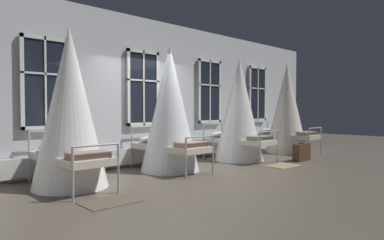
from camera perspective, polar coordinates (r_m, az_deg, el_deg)
The scene contains 10 objects.
ground at distance 7.37m, azimuth -2.14°, elevation -8.55°, with size 26.40×26.40×0.00m, color brown.
back_wall_with_windows at distance 8.33m, azimuth -8.47°, elevation 4.66°, with size 14.20×0.10×3.48m, color silver.
window_bank at distance 8.23m, azimuth -7.96°, elevation -0.91°, with size 10.01×0.10×2.63m.
cot_second at distance 6.18m, azimuth -19.49°, elevation 1.65°, with size 1.26×1.88×2.72m.
cot_third at distance 7.43m, azimuth -3.67°, elevation 1.62°, with size 1.26×1.88×2.68m.
cot_fourth at distance 9.01m, azimuth 7.75°, elevation 1.50°, with size 1.26×1.87×2.63m.
cot_fifth at distance 10.92m, azimuth 15.33°, elevation 1.70°, with size 1.26×1.88×2.71m.
rug_second at distance 5.19m, azimuth -13.30°, elevation -12.98°, with size 0.80×0.56×0.01m, color brown.
rug_fourth at distance 8.41m, azimuth 14.76°, elevation -7.27°, with size 0.80×0.56×0.01m, color #8E7A5B.
suitcase_dark at distance 9.29m, azimuth 17.62°, elevation -5.07°, with size 0.56×0.22×0.47m.
Camera 1 is at (-4.81, -5.42, 1.33)m, focal length 32.35 mm.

